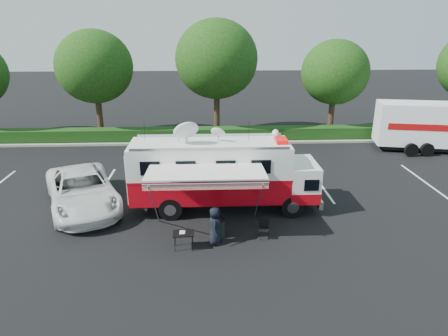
# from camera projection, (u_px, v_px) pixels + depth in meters

# --- Properties ---
(ground_plane) EXTENTS (120.00, 120.00, 0.00)m
(ground_plane) POSITION_uv_depth(u_px,v_px,m) (224.00, 208.00, 19.36)
(ground_plane) COLOR black
(ground_plane) RESTS_ON ground
(back_border) EXTENTS (60.00, 6.14, 8.87)m
(back_border) POSITION_uv_depth(u_px,v_px,m) (232.00, 72.00, 29.82)
(back_border) COLOR #9E998E
(back_border) RESTS_ON ground_plane
(stall_lines) EXTENTS (24.12, 5.50, 0.01)m
(stall_lines) POSITION_uv_depth(u_px,v_px,m) (213.00, 185.00, 22.16)
(stall_lines) COLOR silver
(stall_lines) RESTS_ON ground_plane
(command_truck) EXTENTS (8.82, 2.43, 4.24)m
(command_truck) POSITION_uv_depth(u_px,v_px,m) (223.00, 173.00, 18.74)
(command_truck) COLOR black
(command_truck) RESTS_ON ground_plane
(awning) EXTENTS (4.82, 2.50, 2.91)m
(awning) POSITION_uv_depth(u_px,v_px,m) (206.00, 175.00, 16.03)
(awning) COLOR silver
(awning) RESTS_ON ground_plane
(white_suv) EXTENTS (5.23, 7.04, 1.78)m
(white_suv) POSITION_uv_depth(u_px,v_px,m) (84.00, 207.00, 19.49)
(white_suv) COLOR silver
(white_suv) RESTS_ON ground_plane
(person) EXTENTS (0.58, 0.83, 1.62)m
(person) POSITION_uv_depth(u_px,v_px,m) (215.00, 243.00, 16.27)
(person) COLOR black
(person) RESTS_ON ground_plane
(folding_table) EXTENTS (0.86, 0.63, 0.71)m
(folding_table) POSITION_uv_depth(u_px,v_px,m) (183.00, 234.00, 15.68)
(folding_table) COLOR black
(folding_table) RESTS_ON ground_plane
(folding_chair) EXTENTS (0.50, 0.53, 0.85)m
(folding_chair) POSITION_uv_depth(u_px,v_px,m) (264.00, 226.00, 16.59)
(folding_chair) COLOR black
(folding_chair) RESTS_ON ground_plane
(trash_bin) EXTENTS (0.55, 0.55, 0.82)m
(trash_bin) POSITION_uv_depth(u_px,v_px,m) (219.00, 228.00, 16.68)
(trash_bin) COLOR black
(trash_bin) RESTS_ON ground_plane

